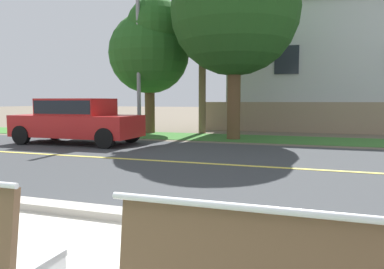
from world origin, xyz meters
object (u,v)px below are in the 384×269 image
at_px(streetlamp, 140,31).
at_px(shade_tree_left, 238,0).
at_px(shade_tree_far_left, 151,47).
at_px(car_red_far, 77,119).

height_order(streetlamp, shade_tree_left, shade_tree_left).
bearing_deg(shade_tree_far_left, car_red_far, -98.99).
relative_size(streetlamp, shade_tree_left, 0.96).
xyz_separation_m(streetlamp, shade_tree_left, (4.14, -0.28, 0.84)).
relative_size(car_red_far, streetlamp, 0.57).
height_order(car_red_far, shade_tree_left, shade_tree_left).
relative_size(shade_tree_far_left, shade_tree_left, 0.75).
distance_m(streetlamp, shade_tree_far_left, 1.24).
relative_size(streetlamp, shade_tree_far_left, 1.28).
bearing_deg(car_red_far, streetlamp, 77.07).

